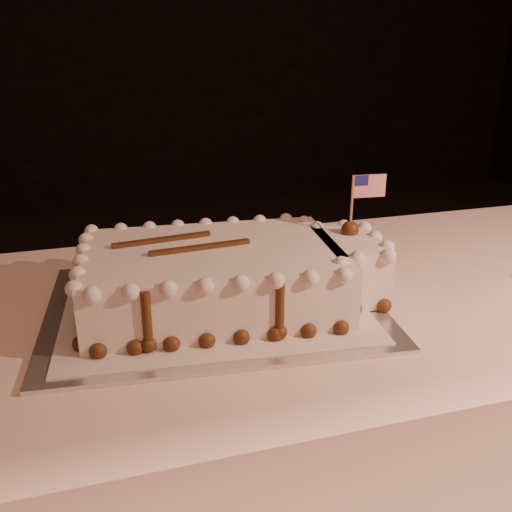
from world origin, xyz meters
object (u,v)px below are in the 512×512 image
object	(u,v)px
banquet_table	(359,439)
sheet_cake	(231,275)
side_plate	(344,243)
cake_board	(214,306)

from	to	relation	value
banquet_table	sheet_cake	xyz separation A→B (m)	(-0.29, -0.01, 0.44)
banquet_table	side_plate	world-z (taller)	side_plate
cake_board	sheet_cake	size ratio (longest dim) A/B	1.03
cake_board	banquet_table	bearing A→B (deg)	7.00
banquet_table	side_plate	size ratio (longest dim) A/B	15.38
banquet_table	cake_board	size ratio (longest dim) A/B	4.04
sheet_cake	side_plate	world-z (taller)	sheet_cake
sheet_cake	side_plate	bearing A→B (deg)	35.38
banquet_table	side_plate	bearing A→B (deg)	78.46
banquet_table	sheet_cake	size ratio (longest dim) A/B	4.15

